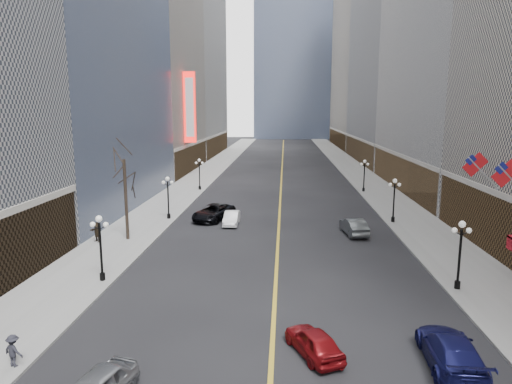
# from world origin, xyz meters

# --- Properties ---
(sidewalk_east) EXTENTS (6.00, 230.00, 0.15)m
(sidewalk_east) POSITION_xyz_m (14.00, 70.00, 0.07)
(sidewalk_east) COLOR gray
(sidewalk_east) RESTS_ON ground
(sidewalk_west) EXTENTS (6.00, 230.00, 0.15)m
(sidewalk_west) POSITION_xyz_m (-14.00, 70.00, 0.07)
(sidewalk_west) COLOR gray
(sidewalk_west) RESTS_ON ground
(lane_line) EXTENTS (0.25, 200.00, 0.02)m
(lane_line) POSITION_xyz_m (0.00, 80.00, 0.01)
(lane_line) COLOR gold
(lane_line) RESTS_ON ground
(bldg_east_c) EXTENTS (26.60, 40.60, 48.80)m
(bldg_east_c) POSITION_xyz_m (29.88, 106.00, 24.18)
(bldg_east_c) COLOR gray
(bldg_east_c) RESTS_ON ground
(bldg_east_d) EXTENTS (26.60, 46.60, 62.80)m
(bldg_east_d) POSITION_xyz_m (29.90, 149.00, 31.17)
(bldg_east_d) COLOR #B3A894
(bldg_east_d) RESTS_ON ground
(bldg_west_c) EXTENTS (26.60, 30.60, 50.80)m
(bldg_west_c) POSITION_xyz_m (-29.88, 87.00, 25.19)
(bldg_west_c) COLOR #B3A894
(bldg_west_c) RESTS_ON ground
(bldg_west_d) EXTENTS (26.60, 38.60, 72.80)m
(bldg_west_d) POSITION_xyz_m (-29.92, 121.00, 36.17)
(bldg_west_d) COLOR beige
(bldg_west_d) RESTS_ON ground
(streetlamp_east_1) EXTENTS (1.26, 0.44, 4.52)m
(streetlamp_east_1) POSITION_xyz_m (11.80, 30.00, 2.90)
(streetlamp_east_1) COLOR black
(streetlamp_east_1) RESTS_ON sidewalk_east
(streetlamp_east_2) EXTENTS (1.26, 0.44, 4.52)m
(streetlamp_east_2) POSITION_xyz_m (11.80, 48.00, 2.90)
(streetlamp_east_2) COLOR black
(streetlamp_east_2) RESTS_ON sidewalk_east
(streetlamp_east_3) EXTENTS (1.26, 0.44, 4.52)m
(streetlamp_east_3) POSITION_xyz_m (11.80, 66.00, 2.90)
(streetlamp_east_3) COLOR black
(streetlamp_east_3) RESTS_ON sidewalk_east
(streetlamp_west_1) EXTENTS (1.26, 0.44, 4.52)m
(streetlamp_west_1) POSITION_xyz_m (-11.80, 30.00, 2.90)
(streetlamp_west_1) COLOR black
(streetlamp_west_1) RESTS_ON sidewalk_west
(streetlamp_west_2) EXTENTS (1.26, 0.44, 4.52)m
(streetlamp_west_2) POSITION_xyz_m (-11.80, 48.00, 2.90)
(streetlamp_west_2) COLOR black
(streetlamp_west_2) RESTS_ON sidewalk_west
(streetlamp_west_3) EXTENTS (1.26, 0.44, 4.52)m
(streetlamp_west_3) POSITION_xyz_m (-11.80, 66.00, 2.90)
(streetlamp_west_3) COLOR black
(streetlamp_west_3) RESTS_ON sidewalk_west
(flag_4) EXTENTS (2.87, 0.12, 2.87)m
(flag_4) POSITION_xyz_m (15.31, 32.00, 7.29)
(flag_4) COLOR #B2B2B7
(flag_4) RESTS_ON ground
(flag_5) EXTENTS (2.87, 0.12, 2.87)m
(flag_5) POSITION_xyz_m (15.31, 37.00, 7.29)
(flag_5) COLOR #B2B2B7
(flag_5) RESTS_ON ground
(theatre_marquee) EXTENTS (2.00, 0.55, 12.00)m
(theatre_marquee) POSITION_xyz_m (-15.88, 80.00, 12.00)
(theatre_marquee) COLOR red
(theatre_marquee) RESTS_ON ground
(tree_west_far) EXTENTS (3.60, 3.60, 7.92)m
(tree_west_far) POSITION_xyz_m (-13.50, 40.00, 6.24)
(tree_west_far) COLOR #2D231C
(tree_west_far) RESTS_ON sidewalk_west
(car_nb_mid) EXTENTS (1.45, 4.11, 1.35)m
(car_nb_mid) POSITION_xyz_m (-4.85, 46.36, 0.68)
(car_nb_mid) COLOR white
(car_nb_mid) RESTS_ON ground
(car_nb_far) EXTENTS (4.55, 6.55, 1.66)m
(car_nb_far) POSITION_xyz_m (-6.99, 48.25, 0.83)
(car_nb_far) COLOR black
(car_nb_far) RESTS_ON ground
(car_sb_near) EXTENTS (2.56, 5.65, 1.60)m
(car_sb_near) POSITION_xyz_m (8.15, 20.79, 0.80)
(car_sb_near) COLOR #14164D
(car_sb_near) RESTS_ON ground
(car_sb_mid) EXTENTS (3.08, 4.22, 1.34)m
(car_sb_mid) POSITION_xyz_m (2.00, 21.49, 0.67)
(car_sb_mid) COLOR maroon
(car_sb_mid) RESTS_ON ground
(car_sb_far) EXTENTS (2.31, 4.92, 1.56)m
(car_sb_far) POSITION_xyz_m (7.09, 43.34, 0.78)
(car_sb_far) COLOR #4B5053
(car_sb_far) RESTS_ON ground
(ped_west_walk) EXTENTS (1.05, 0.68, 1.51)m
(ped_west_walk) POSITION_xyz_m (-11.60, 19.38, 0.90)
(ped_west_walk) COLOR #22222A
(ped_west_walk) RESTS_ON sidewalk_west
(ped_west_far) EXTENTS (1.60, 1.33, 1.76)m
(ped_west_far) POSITION_xyz_m (-15.90, 39.01, 1.03)
(ped_west_far) COLOR black
(ped_west_far) RESTS_ON sidewalk_west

